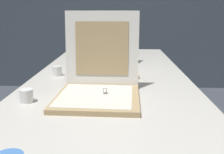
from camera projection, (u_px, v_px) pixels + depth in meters
The scene contains 6 objects.
table at pixel (110, 86), 1.56m from camera, with size 0.95×2.43×0.74m.
pizza_box_front at pixel (99, 85), 1.21m from camera, with size 0.39×0.43×0.40m.
pizza_box_middle at pixel (108, 62), 1.76m from camera, with size 0.40×0.53×0.37m.
cup_white_far at pixel (77, 61), 1.95m from camera, with size 0.06×0.06×0.06m, color white.
cup_white_near_left at pixel (26, 96), 1.15m from camera, with size 0.06×0.06×0.06m, color white.
cup_white_mid at pixel (57, 71), 1.62m from camera, with size 0.06×0.06×0.06m, color white.
Camera 1 is at (0.06, -0.82, 1.14)m, focal length 41.59 mm.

